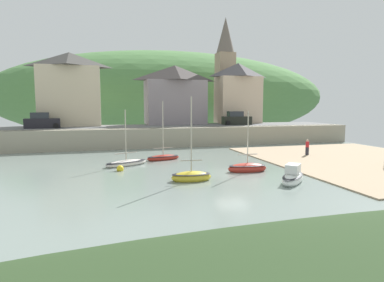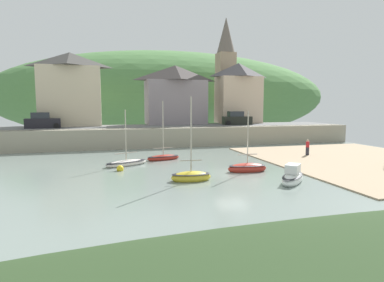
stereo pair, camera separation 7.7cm
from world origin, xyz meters
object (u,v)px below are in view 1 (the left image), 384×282
Objects in this scene: parked_car_by_wall at (236,119)px; mooring_buoy at (120,169)px; motorboat_with_cabin at (163,157)px; parked_car_near_slipway at (42,122)px; waterfront_building_centre at (175,94)px; waterfront_building_right at (238,93)px; fishing_boat_green at (126,163)px; person_near_water at (307,146)px; dinghy_open_wooden at (293,177)px; rowboat_small_beached at (191,176)px; church_with_spire at (225,69)px; waterfront_building_left at (70,89)px; sailboat_blue_trim at (247,168)px.

parked_car_by_wall reaches higher than mooring_buoy.
motorboat_with_cabin is 18.63m from parked_car_near_slipway.
waterfront_building_right reaches higher than waterfront_building_centre.
fishing_boat_green is 18.48m from person_near_water.
parked_car_near_slipway is at bearing 115.78° from mooring_buoy.
parked_car_by_wall is at bearing -6.35° from parked_car_near_slipway.
dinghy_open_wooden is 5.73× the size of mooring_buoy.
waterfront_building_right is 16.62× the size of mooring_buoy.
parked_car_near_slipway is (-13.07, 22.31, 2.90)m from rowboat_small_beached.
motorboat_with_cabin is at bearing 3.60° from fishing_boat_green.
parked_car_by_wall is at bearing -115.52° from waterfront_building_right.
church_with_spire reaches higher than parked_car_by_wall.
church_with_spire reaches higher than motorboat_with_cabin.
dinghy_open_wooden is 14.06m from fishing_boat_green.
motorboat_with_cabin is 1.15× the size of fishing_boat_green.
waterfront_building_centre reaches higher than parked_car_by_wall.
motorboat_with_cabin is 18.96m from parked_car_by_wall.
person_near_water is (24.48, -19.35, -6.49)m from waterfront_building_left.
mooring_buoy is at bearing -70.57° from parked_car_near_slipway.
waterfront_building_right is 2.21× the size of parked_car_near_slipway.
motorboat_with_cabin is 10.18× the size of mooring_buoy.
waterfront_building_centre reaches higher than person_near_water.
dinghy_open_wooden is 0.65× the size of sailboat_blue_trim.
fishing_boat_green is at bearing 122.28° from rowboat_small_beached.
fishing_boat_green is at bearing -73.08° from waterfront_building_left.
church_with_spire reaches higher than mooring_buoy.
parked_car_near_slipway is at bearing 123.23° from rowboat_small_beached.
waterfront_building_centre is 10.25m from waterfront_building_right.
waterfront_building_left is at bearing 113.29° from rowboat_small_beached.
sailboat_blue_trim is 11.01m from person_near_water.
fishing_boat_green is 1.18× the size of parked_car_by_wall.
waterfront_building_centre is 9.95m from parked_car_by_wall.
rowboat_small_beached reaches higher than parked_car_near_slipway.
parked_car_near_slipway is at bearing 83.63° from dinghy_open_wooden.
waterfront_building_right reaches higher than parked_car_by_wall.
sailboat_blue_trim is at bearing -111.74° from waterfront_building_right.
waterfront_building_right is 1.89× the size of fishing_boat_green.
waterfront_building_centre is 15.99× the size of mooring_buoy.
fishing_boat_green is (-8.79, -19.79, -6.62)m from waterfront_building_centre.
mooring_buoy is (-17.53, -17.53, -3.03)m from parked_car_by_wall.
motorboat_with_cabin is at bearing -124.08° from church_with_spire.
rowboat_small_beached is (-15.07, -26.81, -6.90)m from waterfront_building_right.
church_with_spire is 11.86m from parked_car_by_wall.
waterfront_building_centre is 5.59× the size of person_near_water.
waterfront_building_left reaches higher than parked_car_near_slipway.
parked_car_by_wall is at bearing 16.57° from fishing_boat_green.
motorboat_with_cabin is at bearing 94.85° from rowboat_small_beached.
waterfront_building_left is at bearing 125.02° from sailboat_blue_trim.
mooring_buoy is at bearing -131.77° from waterfront_building_right.
motorboat_with_cabin is at bearing 173.84° from person_near_water.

